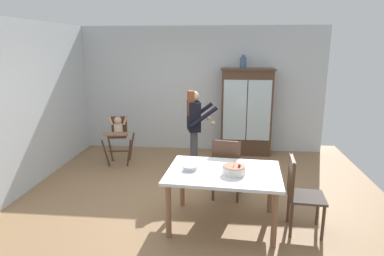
{
  "coord_description": "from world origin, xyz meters",
  "views": [
    {
      "loc": [
        0.55,
        -4.76,
        2.31
      ],
      "look_at": [
        0.0,
        0.7,
        0.95
      ],
      "focal_mm": 31.61,
      "sensor_mm": 36.0,
      "label": 1
    }
  ],
  "objects_px": {
    "china_cabinet": "(246,112)",
    "dining_chair_far_side": "(227,165)",
    "ceramic_vase": "(243,62)",
    "dining_chair_right_end": "(298,189)",
    "high_chair_with_toddler": "(118,132)",
    "dining_table": "(223,178)",
    "adult_person": "(194,122)",
    "birthday_cake": "(234,170)",
    "serving_bowl": "(190,168)"
  },
  "relations": [
    {
      "from": "dining_table",
      "to": "dining_chair_right_end",
      "type": "xyz_separation_m",
      "value": [
        0.93,
        -0.06,
        -0.09
      ]
    },
    {
      "from": "adult_person",
      "to": "birthday_cake",
      "type": "distance_m",
      "value": 1.97
    },
    {
      "from": "china_cabinet",
      "to": "dining_chair_far_side",
      "type": "relative_size",
      "value": 1.91
    },
    {
      "from": "china_cabinet",
      "to": "birthday_cake",
      "type": "height_order",
      "value": "china_cabinet"
    },
    {
      "from": "high_chair_with_toddler",
      "to": "dining_chair_right_end",
      "type": "xyz_separation_m",
      "value": [
        3.01,
        -2.21,
        -0.1
      ]
    },
    {
      "from": "ceramic_vase",
      "to": "high_chair_with_toddler",
      "type": "height_order",
      "value": "ceramic_vase"
    },
    {
      "from": "high_chair_with_toddler",
      "to": "dining_table",
      "type": "relative_size",
      "value": 0.63
    },
    {
      "from": "adult_person",
      "to": "serving_bowl",
      "type": "distance_m",
      "value": 1.78
    },
    {
      "from": "china_cabinet",
      "to": "ceramic_vase",
      "type": "distance_m",
      "value": 1.04
    },
    {
      "from": "dining_table",
      "to": "birthday_cake",
      "type": "height_order",
      "value": "birthday_cake"
    },
    {
      "from": "china_cabinet",
      "to": "high_chair_with_toddler",
      "type": "height_order",
      "value": "china_cabinet"
    },
    {
      "from": "ceramic_vase",
      "to": "dining_chair_right_end",
      "type": "height_order",
      "value": "ceramic_vase"
    },
    {
      "from": "dining_table",
      "to": "dining_chair_right_end",
      "type": "bearing_deg",
      "value": -3.73
    },
    {
      "from": "adult_person",
      "to": "dining_table",
      "type": "height_order",
      "value": "adult_person"
    },
    {
      "from": "ceramic_vase",
      "to": "serving_bowl",
      "type": "xyz_separation_m",
      "value": [
        -0.78,
        -3.07,
        -1.19
      ]
    },
    {
      "from": "serving_bowl",
      "to": "china_cabinet",
      "type": "bearing_deg",
      "value": 74.05
    },
    {
      "from": "dining_table",
      "to": "dining_chair_far_side",
      "type": "height_order",
      "value": "dining_chair_far_side"
    },
    {
      "from": "high_chair_with_toddler",
      "to": "dining_table",
      "type": "xyz_separation_m",
      "value": [
        2.07,
        -2.15,
        -0.0
      ]
    },
    {
      "from": "adult_person",
      "to": "birthday_cake",
      "type": "height_order",
      "value": "adult_person"
    },
    {
      "from": "china_cabinet",
      "to": "birthday_cake",
      "type": "distance_m",
      "value": 3.17
    },
    {
      "from": "china_cabinet",
      "to": "high_chair_with_toddler",
      "type": "distance_m",
      "value": 2.69
    },
    {
      "from": "adult_person",
      "to": "dining_chair_far_side",
      "type": "relative_size",
      "value": 1.59
    },
    {
      "from": "ceramic_vase",
      "to": "adult_person",
      "type": "relative_size",
      "value": 0.18
    },
    {
      "from": "dining_table",
      "to": "serving_bowl",
      "type": "bearing_deg",
      "value": -179.21
    },
    {
      "from": "dining_table",
      "to": "dining_chair_right_end",
      "type": "distance_m",
      "value": 0.94
    },
    {
      "from": "dining_table",
      "to": "serving_bowl",
      "type": "relative_size",
      "value": 8.33
    },
    {
      "from": "china_cabinet",
      "to": "birthday_cake",
      "type": "bearing_deg",
      "value": -95.75
    },
    {
      "from": "china_cabinet",
      "to": "serving_bowl",
      "type": "height_order",
      "value": "china_cabinet"
    },
    {
      "from": "dining_table",
      "to": "dining_chair_far_side",
      "type": "relative_size",
      "value": 1.56
    },
    {
      "from": "birthday_cake",
      "to": "serving_bowl",
      "type": "height_order",
      "value": "birthday_cake"
    },
    {
      "from": "ceramic_vase",
      "to": "dining_table",
      "type": "bearing_deg",
      "value": -96.42
    },
    {
      "from": "dining_table",
      "to": "ceramic_vase",
      "type": "bearing_deg",
      "value": 83.58
    },
    {
      "from": "dining_chair_far_side",
      "to": "high_chair_with_toddler",
      "type": "bearing_deg",
      "value": -25.82
    },
    {
      "from": "dining_table",
      "to": "birthday_cake",
      "type": "relative_size",
      "value": 5.36
    },
    {
      "from": "birthday_cake",
      "to": "dining_chair_far_side",
      "type": "bearing_deg",
      "value": 95.96
    },
    {
      "from": "adult_person",
      "to": "birthday_cake",
      "type": "relative_size",
      "value": 5.47
    },
    {
      "from": "china_cabinet",
      "to": "dining_table",
      "type": "relative_size",
      "value": 1.22
    },
    {
      "from": "high_chair_with_toddler",
      "to": "birthday_cake",
      "type": "relative_size",
      "value": 3.39
    },
    {
      "from": "high_chair_with_toddler",
      "to": "adult_person",
      "type": "height_order",
      "value": "adult_person"
    },
    {
      "from": "china_cabinet",
      "to": "adult_person",
      "type": "height_order",
      "value": "china_cabinet"
    },
    {
      "from": "serving_bowl",
      "to": "dining_chair_far_side",
      "type": "xyz_separation_m",
      "value": [
        0.47,
        0.74,
        -0.21
      ]
    },
    {
      "from": "high_chair_with_toddler",
      "to": "dining_chair_right_end",
      "type": "distance_m",
      "value": 3.73
    },
    {
      "from": "adult_person",
      "to": "dining_chair_right_end",
      "type": "xyz_separation_m",
      "value": [
        1.47,
        -1.82,
        -0.41
      ]
    },
    {
      "from": "china_cabinet",
      "to": "dining_table",
      "type": "xyz_separation_m",
      "value": [
        -0.44,
        -3.06,
        -0.27
      ]
    },
    {
      "from": "adult_person",
      "to": "serving_bowl",
      "type": "relative_size",
      "value": 8.5
    },
    {
      "from": "adult_person",
      "to": "dining_chair_far_side",
      "type": "height_order",
      "value": "adult_person"
    },
    {
      "from": "serving_bowl",
      "to": "dining_chair_far_side",
      "type": "height_order",
      "value": "dining_chair_far_side"
    },
    {
      "from": "china_cabinet",
      "to": "adult_person",
      "type": "bearing_deg",
      "value": -127.07
    },
    {
      "from": "serving_bowl",
      "to": "dining_chair_right_end",
      "type": "height_order",
      "value": "dining_chair_right_end"
    },
    {
      "from": "dining_chair_right_end",
      "to": "dining_chair_far_side",
      "type": "bearing_deg",
      "value": 52.99
    }
  ]
}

